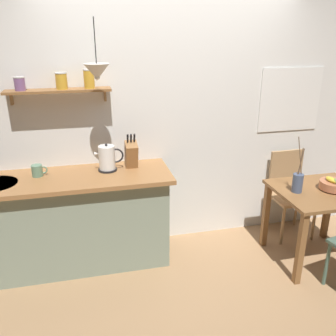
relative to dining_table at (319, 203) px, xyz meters
name	(u,v)px	position (x,y,z in m)	size (l,w,h in m)	color
ground_plane	(184,268)	(-1.30, 0.12, -0.61)	(14.00, 14.00, 0.00)	#A87F56
back_wall	(188,115)	(-1.10, 0.77, 0.74)	(6.80, 0.11, 2.70)	white
kitchen_counter	(74,221)	(-2.30, 0.44, -0.14)	(1.83, 0.63, 0.93)	gray
wall_shelf	(60,86)	(-2.31, 0.61, 1.09)	(0.91, 0.20, 0.30)	brown
dining_table	(319,203)	(0.00, 0.00, 0.00)	(0.83, 0.75, 0.74)	brown
dining_chair_far	(289,189)	(0.01, 0.54, -0.09)	(0.45, 0.40, 0.93)	tan
fruit_bowl	(333,185)	(0.11, -0.01, 0.18)	(0.26, 0.26, 0.14)	#BC704C
twig_vase	(298,182)	(-0.25, 0.03, 0.23)	(0.10, 0.10, 0.53)	#475675
electric_kettle	(107,158)	(-1.95, 0.50, 0.44)	(0.27, 0.17, 0.26)	black
knife_block	(131,154)	(-1.72, 0.53, 0.45)	(0.11, 0.20, 0.34)	#9E6B3D
coffee_mug_by_sink	(37,171)	(-2.57, 0.50, 0.37)	(0.14, 0.10, 0.10)	slate
pendant_lamp	(97,72)	(-2.00, 0.29, 1.24)	(0.21, 0.21, 0.47)	black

